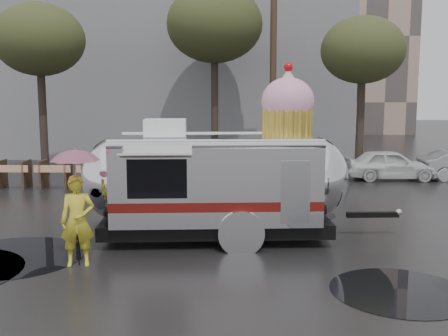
{
  "coord_description": "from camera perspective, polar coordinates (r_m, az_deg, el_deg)",
  "views": [
    {
      "loc": [
        0.75,
        -8.46,
        3.36
      ],
      "look_at": [
        0.58,
        3.5,
        1.66
      ],
      "focal_mm": 42.0,
      "sensor_mm": 36.0,
      "label": 1
    }
  ],
  "objects": [
    {
      "name": "ground",
      "position": [
        9.14,
        -4.06,
        -13.5
      ],
      "size": [
        120.0,
        120.0,
        0.0
      ],
      "primitive_type": "plane",
      "color": "black",
      "rests_on": "ground"
    },
    {
      "name": "puddles",
      "position": [
        11.2,
        -21.03,
        -9.89
      ],
      "size": [
        12.31,
        7.51,
        0.01
      ],
      "color": "black",
      "rests_on": "ground"
    },
    {
      "name": "grey_building",
      "position": [
        32.96,
        -7.68,
        13.47
      ],
      "size": [
        22.0,
        12.0,
        13.0
      ],
      "primitive_type": "cube",
      "color": "slate",
      "rests_on": "ground"
    },
    {
      "name": "utility_pole",
      "position": [
        22.57,
        5.37,
        11.25
      ],
      "size": [
        1.6,
        0.28,
        9.0
      ],
      "color": "#473323",
      "rests_on": "ground"
    },
    {
      "name": "tree_left",
      "position": [
        22.92,
        -19.46,
        12.95
      ],
      "size": [
        3.64,
        3.64,
        6.95
      ],
      "color": "#382D26",
      "rests_on": "ground"
    },
    {
      "name": "tree_mid",
      "position": [
        23.67,
        -1.04,
        15.31
      ],
      "size": [
        4.2,
        4.2,
        8.03
      ],
      "color": "#382D26",
      "rests_on": "ground"
    },
    {
      "name": "tree_right",
      "position": [
        22.16,
        14.86,
        12.21
      ],
      "size": [
        3.36,
        3.36,
        6.42
      ],
      "color": "#382D26",
      "rests_on": "ground"
    },
    {
      "name": "barricade_row",
      "position": [
        19.68,
        -17.86,
        -0.6
      ],
      "size": [
        4.3,
        0.8,
        1.0
      ],
      "color": "#473323",
      "rests_on": "ground"
    },
    {
      "name": "airstream_trailer",
      "position": [
        12.12,
        -0.49,
        -0.95
      ],
      "size": [
        7.7,
        3.18,
        4.15
      ],
      "rotation": [
        0.0,
        0.0,
        0.06
      ],
      "color": "silver",
      "rests_on": "ground"
    },
    {
      "name": "person_left",
      "position": [
        10.67,
        -15.65,
        -5.56
      ],
      "size": [
        0.72,
        0.54,
        1.8
      ],
      "primitive_type": "imported",
      "rotation": [
        0.0,
        0.0,
        0.19
      ],
      "color": "gold",
      "rests_on": "ground"
    },
    {
      "name": "umbrella_pink",
      "position": [
        10.47,
        -15.87,
        -0.01
      ],
      "size": [
        1.15,
        1.15,
        2.33
      ],
      "color": "pink",
      "rests_on": "ground"
    }
  ]
}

